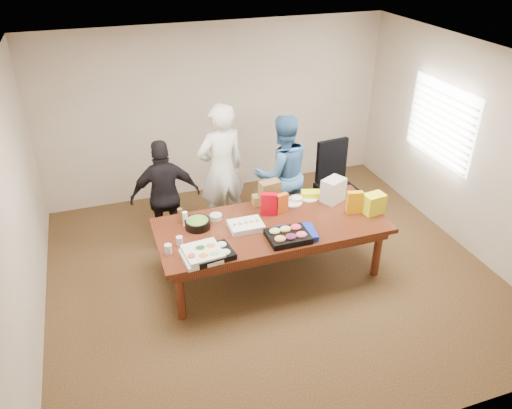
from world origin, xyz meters
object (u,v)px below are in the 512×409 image
object	(u,v)px
office_chair	(337,186)
salad_bowl	(198,224)
conference_table	(271,249)
sheet_cake	(246,226)
person_center	(221,170)
person_right	(282,173)

from	to	relation	value
office_chair	salad_bowl	world-z (taller)	office_chair
conference_table	office_chair	bearing A→B (deg)	33.63
office_chair	salad_bowl	bearing A→B (deg)	-168.53
sheet_cake	salad_bowl	size ratio (longest dim) A/B	1.29
sheet_cake	salad_bowl	xyz separation A→B (m)	(-0.54, 0.20, 0.02)
person_center	salad_bowl	bearing A→B (deg)	48.44
office_chair	person_center	distance (m)	1.72
person_right	salad_bowl	distance (m)	1.63
conference_table	salad_bowl	size ratio (longest dim) A/B	9.01
conference_table	person_center	size ratio (longest dim) A/B	1.47
conference_table	person_center	xyz separation A→B (m)	(-0.29, 1.23, 0.58)
office_chair	salad_bowl	size ratio (longest dim) A/B	3.75
conference_table	sheet_cake	bearing A→B (deg)	178.46
conference_table	sheet_cake	size ratio (longest dim) A/B	6.99
person_right	conference_table	bearing A→B (deg)	62.33
office_chair	salad_bowl	xyz separation A→B (m)	(-2.23, -0.69, 0.22)
person_center	person_right	bearing A→B (deg)	154.83
office_chair	person_right	xyz separation A→B (m)	(-0.82, 0.13, 0.28)
conference_table	salad_bowl	bearing A→B (deg)	166.26
office_chair	salad_bowl	distance (m)	2.34
conference_table	salad_bowl	xyz separation A→B (m)	(-0.87, 0.21, 0.43)
salad_bowl	person_right	bearing A→B (deg)	30.18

